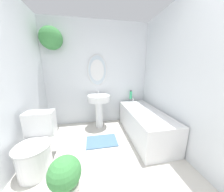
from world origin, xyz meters
name	(u,v)px	position (x,y,z in m)	size (l,w,h in m)	color
wall_back	(90,69)	(-0.18, 2.51, 1.34)	(2.52, 0.44, 2.40)	silver
wall_right	(184,79)	(1.23, 1.26, 1.20)	(0.06, 2.64, 2.40)	silver
toilet	(37,147)	(-0.93, 1.24, 0.32)	(0.43, 0.62, 0.74)	white
pedestal_sink	(99,104)	(-0.01, 2.23, 0.57)	(0.49, 0.49, 0.87)	white
bathtub	(144,122)	(0.86, 1.72, 0.28)	(0.64, 1.48, 0.61)	silver
shampoo_bottle	(131,95)	(0.80, 2.40, 0.71)	(0.07, 0.07, 0.21)	#38B275
potted_plant	(65,177)	(-0.47, 0.78, 0.25)	(0.34, 0.34, 0.47)	silver
bath_mat	(102,141)	(-0.01, 1.64, 0.01)	(0.57, 0.39, 0.02)	#4C7093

